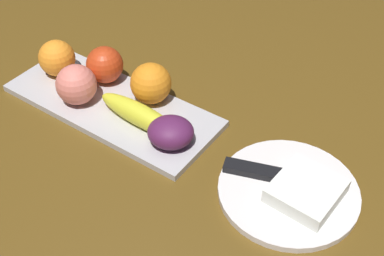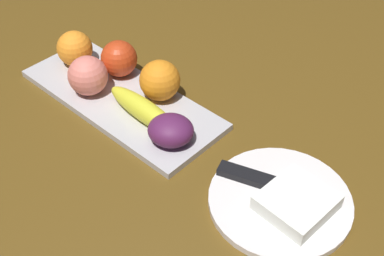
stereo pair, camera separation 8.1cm
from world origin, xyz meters
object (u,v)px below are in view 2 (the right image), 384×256
object	(u,v)px
dinner_plate	(280,201)
orange_near_banana	(160,80)
fruit_tray	(121,99)
folded_napkin	(297,202)
banana	(144,110)
orange_near_apple	(75,49)
peach	(88,76)
grape_bunch	(171,130)
apple	(119,59)
knife	(256,179)

from	to	relation	value
dinner_plate	orange_near_banana	bearing A→B (deg)	170.78
fruit_tray	folded_napkin	world-z (taller)	folded_napkin
banana	orange_near_apple	bearing A→B (deg)	175.99
banana	orange_near_apple	xyz separation A→B (m)	(-0.22, 0.02, 0.02)
banana	folded_napkin	bearing A→B (deg)	4.87
orange_near_banana	peach	distance (m)	0.13
fruit_tray	orange_near_banana	world-z (taller)	orange_near_banana
peach	folded_napkin	distance (m)	0.43
banana	grape_bunch	size ratio (longest dim) A/B	2.29
orange_near_banana	dinner_plate	size ratio (longest dim) A/B	0.35
orange_near_apple	orange_near_banana	world-z (taller)	orange_near_banana
orange_near_apple	folded_napkin	xyz separation A→B (m)	(0.52, -0.01, -0.02)
banana	fruit_tray	bearing A→B (deg)	172.79
apple	knife	size ratio (longest dim) A/B	0.39
peach	knife	world-z (taller)	peach
fruit_tray	banana	world-z (taller)	banana
grape_bunch	folded_napkin	world-z (taller)	grape_bunch
fruit_tray	orange_near_apple	size ratio (longest dim) A/B	5.81
apple	peach	world-z (taller)	peach
fruit_tray	grape_bunch	xyz separation A→B (m)	(0.15, -0.02, 0.03)
apple	dinner_plate	xyz separation A→B (m)	(0.41, -0.05, -0.04)
apple	fruit_tray	bearing A→B (deg)	-41.49
banana	dinner_plate	bearing A→B (deg)	5.11
banana	peach	xyz separation A→B (m)	(-0.13, -0.02, 0.02)
folded_napkin	orange_near_apple	bearing A→B (deg)	178.76
orange_near_banana	folded_napkin	distance (m)	0.33
peach	grape_bunch	bearing A→B (deg)	2.07
banana	orange_near_banana	xyz separation A→B (m)	(-0.02, 0.06, 0.02)
peach	knife	xyz separation A→B (m)	(0.36, 0.03, -0.03)
apple	knife	xyz separation A→B (m)	(0.36, -0.04, -0.03)
grape_bunch	dinner_plate	bearing A→B (deg)	5.96
orange_near_banana	folded_napkin	world-z (taller)	orange_near_banana
banana	peach	world-z (taller)	peach
knife	orange_near_apple	bearing A→B (deg)	159.91
banana	dinner_plate	xyz separation A→B (m)	(0.27, 0.01, -0.03)
orange_near_banana	peach	world-z (taller)	orange_near_banana
dinner_plate	grape_bunch	bearing A→B (deg)	-174.04
orange_near_apple	knife	distance (m)	0.45
orange_near_apple	apple	bearing A→B (deg)	21.71
apple	folded_napkin	distance (m)	0.44
apple	orange_near_banana	world-z (taller)	orange_near_banana
fruit_tray	orange_near_banana	bearing A→B (deg)	41.67
peach	knife	bearing A→B (deg)	4.85
orange_near_banana	knife	bearing A→B (deg)	-10.45
orange_near_apple	dinner_plate	xyz separation A→B (m)	(0.49, -0.01, -0.04)
dinner_plate	banana	bearing A→B (deg)	-177.24
banana	grape_bunch	world-z (taller)	grape_bunch
fruit_tray	apple	size ratio (longest dim) A/B	5.79
fruit_tray	folded_napkin	size ratio (longest dim) A/B	4.11
orange_near_apple	peach	bearing A→B (deg)	-23.80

